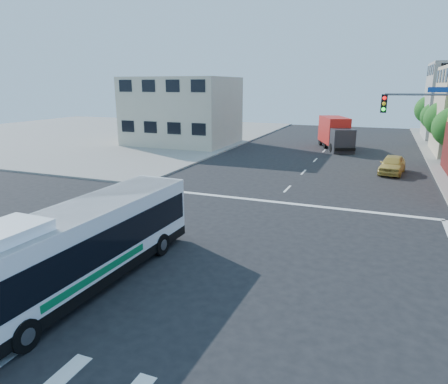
% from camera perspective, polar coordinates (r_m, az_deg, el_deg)
% --- Properties ---
extents(ground, '(120.00, 120.00, 0.00)m').
position_cam_1_polar(ground, '(16.73, -1.16, -10.04)').
color(ground, black).
rests_on(ground, ground).
extents(sidewalk_nw, '(50.00, 50.00, 0.15)m').
position_cam_1_polar(sidewalk_nw, '(64.18, -18.26, 8.02)').
color(sidewalk_nw, gray).
rests_on(sidewalk_nw, ground).
extents(building_west, '(12.06, 10.06, 8.00)m').
position_cam_1_polar(building_west, '(49.66, -5.97, 11.40)').
color(building_west, beige).
rests_on(building_west, ground).
extents(signal_mast_ne, '(7.91, 1.13, 8.07)m').
position_cam_1_polar(signal_mast_ne, '(24.87, 29.26, 8.28)').
color(signal_mast_ne, slate).
rests_on(signal_mast_ne, ground).
extents(street_tree_b, '(3.80, 3.80, 5.79)m').
position_cam_1_polar(street_tree_b, '(50.35, 28.90, 9.41)').
color(street_tree_b, '#382414').
rests_on(street_tree_b, ground).
extents(street_tree_c, '(3.40, 3.40, 5.29)m').
position_cam_1_polar(street_tree_c, '(58.30, 27.98, 9.75)').
color(street_tree_c, '#382414').
rests_on(street_tree_c, ground).
extents(street_tree_d, '(4.00, 4.00, 6.03)m').
position_cam_1_polar(street_tree_d, '(66.23, 27.36, 10.63)').
color(street_tree_d, '#382414').
rests_on(street_tree_d, ground).
extents(transit_bus, '(2.67, 11.03, 3.25)m').
position_cam_1_polar(transit_bus, '(15.13, -19.83, -7.24)').
color(transit_bus, black).
rests_on(transit_bus, ground).
extents(box_truck, '(4.94, 8.12, 3.53)m').
position_cam_1_polar(box_truck, '(47.64, 15.66, 8.01)').
color(box_truck, '#27272C').
rests_on(box_truck, ground).
extents(parked_car, '(2.37, 4.63, 1.51)m').
position_cam_1_polar(parked_car, '(35.80, 22.92, 3.65)').
color(parked_car, gold).
rests_on(parked_car, ground).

